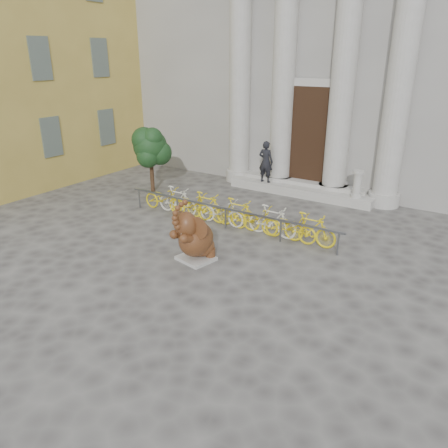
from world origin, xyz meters
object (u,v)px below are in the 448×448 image
Objects in this scene: elephant_statue at (195,238)px; tree at (151,147)px; bike_rack at (229,212)px; pedestrian at (266,162)px.

tree is (-5.32, 4.27, 1.19)m from elephant_statue.
bike_rack is 5.17m from tree.
bike_rack is at bearing 100.53° from pedestrian.
bike_rack is 4.66× the size of pedestrian.
elephant_statue is at bearing 100.63° from pedestrian.
bike_rack is at bearing -18.26° from tree.
tree is at bearing 161.74° from bike_rack.
pedestrian is at bearing 35.33° from tree.
pedestrian is at bearing 101.97° from bike_rack.
tree is at bearing 33.88° from pedestrian.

